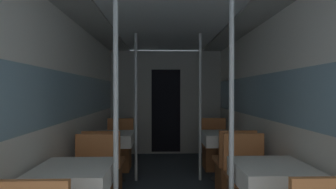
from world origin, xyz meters
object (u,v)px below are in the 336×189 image
at_px(dining_table_left_0, 74,181).
at_px(support_pole_right_0, 231,119).
at_px(support_pole_left_1, 136,107).
at_px(dining_table_right_0, 272,179).
at_px(chair_right_far_1, 215,153).
at_px(support_pole_right_1, 200,107).
at_px(chair_left_far_1, 119,154).
at_px(dining_table_left_1, 113,141).
at_px(chair_left_near_1, 104,175).
at_px(support_pole_left_0, 116,119).
at_px(dining_table_right_1, 223,141).
at_px(chair_right_near_1, 233,174).

relative_size(dining_table_left_0, support_pole_right_0, 0.32).
xyz_separation_m(support_pole_left_1, dining_table_right_0, (1.36, -1.81, -0.53)).
bearing_deg(dining_table_left_0, chair_right_far_1, 54.41).
relative_size(dining_table_right_0, support_pole_right_1, 0.32).
height_order(chair_left_far_1, chair_right_far_1, same).
xyz_separation_m(chair_left_far_1, chair_right_far_1, (1.72, 0.00, 0.00)).
relative_size(chair_left_far_1, support_pole_right_0, 0.39).
bearing_deg(support_pole_left_1, dining_table_right_0, -53.08).
bearing_deg(dining_table_left_0, dining_table_left_1, 90.00).
bearing_deg(chair_right_far_1, support_pole_left_1, 23.55).
height_order(chair_left_near_1, chair_right_far_1, same).
distance_m(dining_table_left_1, dining_table_right_0, 2.50).
bearing_deg(chair_left_far_1, support_pole_right_1, 156.45).
bearing_deg(support_pole_right_0, support_pole_right_1, 90.00).
distance_m(chair_left_near_1, support_pole_right_0, 2.02).
bearing_deg(support_pole_left_0, chair_left_near_1, 106.46).
xyz_separation_m(dining_table_left_0, dining_table_right_1, (1.72, 1.81, 0.00)).
bearing_deg(chair_left_near_1, support_pole_right_0, -41.84).
distance_m(support_pole_left_0, chair_right_far_1, 2.90).
bearing_deg(chair_left_near_1, dining_table_left_0, -90.00).
bearing_deg(chair_left_near_1, chair_left_far_1, 90.00).
relative_size(chair_left_far_1, chair_right_near_1, 1.00).
height_order(dining_table_left_1, dining_table_right_0, same).
bearing_deg(support_pole_left_1, dining_table_left_0, -101.24).
distance_m(chair_left_far_1, dining_table_right_0, 2.98).
bearing_deg(chair_right_far_1, dining_table_right_0, 90.00).
bearing_deg(dining_table_right_0, chair_right_far_1, 90.00).
bearing_deg(dining_table_right_1, support_pole_right_1, -180.00).
bearing_deg(dining_table_right_0, chair_left_far_1, 125.59).
bearing_deg(dining_table_right_1, support_pole_right_0, -101.24).
height_order(support_pole_left_0, chair_left_near_1, support_pole_left_0).
height_order(chair_right_far_1, support_pole_right_1, support_pole_right_1).
distance_m(dining_table_left_1, chair_right_far_1, 1.85).
xyz_separation_m(chair_left_near_1, chair_right_far_1, (1.72, 1.19, 0.00)).
height_order(support_pole_left_1, dining_table_right_1, support_pole_left_1).
xyz_separation_m(dining_table_left_1, support_pole_right_0, (1.36, -1.81, 0.53)).
bearing_deg(chair_left_far_1, support_pole_left_1, 121.25).
height_order(dining_table_left_0, support_pole_left_1, support_pole_left_1).
xyz_separation_m(support_pole_left_1, support_pole_right_0, (1.00, -1.81, 0.00)).
relative_size(dining_table_left_1, chair_right_near_1, 0.83).
xyz_separation_m(dining_table_right_0, chair_right_far_1, (0.00, 2.41, -0.33)).
relative_size(dining_table_left_1, dining_table_right_1, 1.00).
distance_m(support_pole_left_0, dining_table_left_1, 1.92).
xyz_separation_m(dining_table_left_1, chair_left_near_1, (0.00, -0.59, -0.33)).
distance_m(dining_table_left_0, support_pole_left_0, 0.64).
bearing_deg(dining_table_right_0, support_pole_right_1, 101.24).
relative_size(chair_left_near_1, chair_right_near_1, 1.00).
relative_size(chair_left_far_1, support_pole_right_1, 0.39).
distance_m(dining_table_left_0, chair_right_near_1, 2.14).
relative_size(chair_right_near_1, chair_right_far_1, 1.00).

